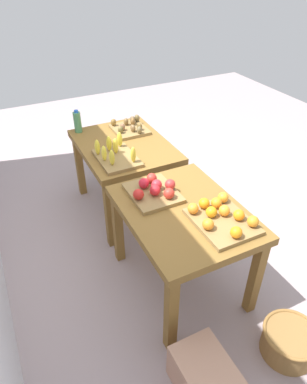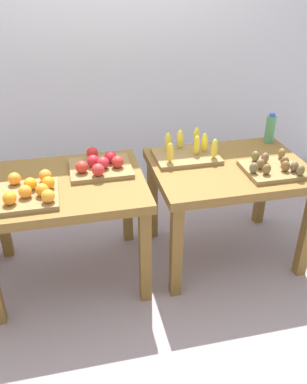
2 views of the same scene
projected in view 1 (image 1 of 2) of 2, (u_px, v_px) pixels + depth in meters
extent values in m
plane|color=gray|center=(150.00, 239.00, 3.27)|extent=(8.00, 8.00, 0.00)
cube|color=brown|center=(184.00, 213.00, 2.45)|extent=(1.04, 0.80, 0.06)
cube|color=brown|center=(255.00, 277.00, 2.45)|extent=(0.07, 0.07, 0.68)
cube|color=brown|center=(188.00, 206.00, 3.12)|extent=(0.07, 0.07, 0.68)
cube|color=brown|center=(171.00, 314.00, 2.21)|extent=(0.07, 0.07, 0.68)
cube|color=brown|center=(118.00, 228.00, 2.88)|extent=(0.07, 0.07, 0.68)
cube|color=brown|center=(124.00, 146.00, 3.27)|extent=(1.04, 0.80, 0.06)
cube|color=brown|center=(177.00, 195.00, 3.27)|extent=(0.07, 0.07, 0.68)
cube|color=brown|center=(138.00, 152.00, 3.95)|extent=(0.07, 0.07, 0.68)
cube|color=brown|center=(110.00, 215.00, 3.03)|extent=(0.07, 0.07, 0.68)
cube|color=brown|center=(80.00, 166.00, 3.70)|extent=(0.07, 0.07, 0.68)
cube|color=olive|center=(222.00, 222.00, 2.31)|extent=(0.44, 0.36, 0.03)
sphere|color=orange|center=(253.00, 221.00, 2.23)|extent=(0.11, 0.11, 0.08)
sphere|color=orange|center=(216.00, 203.00, 2.39)|extent=(0.09, 0.09, 0.08)
sphere|color=orange|center=(193.00, 208.00, 2.34)|extent=(0.09, 0.09, 0.08)
sphere|color=orange|center=(223.00, 197.00, 2.44)|extent=(0.09, 0.09, 0.08)
sphere|color=orange|center=(224.00, 211.00, 2.32)|extent=(0.10, 0.10, 0.08)
sphere|color=orange|center=(211.00, 212.00, 2.30)|extent=(0.11, 0.11, 0.08)
sphere|color=orange|center=(239.00, 215.00, 2.28)|extent=(0.10, 0.10, 0.08)
sphere|color=orange|center=(204.00, 203.00, 2.38)|extent=(0.10, 0.10, 0.08)
sphere|color=orange|center=(236.00, 232.00, 2.14)|extent=(0.10, 0.10, 0.08)
sphere|color=orange|center=(208.00, 224.00, 2.20)|extent=(0.09, 0.09, 0.08)
cube|color=olive|center=(153.00, 193.00, 2.57)|extent=(0.40, 0.34, 0.03)
sphere|color=red|center=(169.00, 193.00, 2.47)|extent=(0.09, 0.09, 0.08)
sphere|color=red|center=(144.00, 183.00, 2.58)|extent=(0.11, 0.11, 0.08)
sphere|color=red|center=(138.00, 194.00, 2.47)|extent=(0.11, 0.11, 0.08)
sphere|color=red|center=(157.00, 185.00, 2.57)|extent=(0.09, 0.09, 0.08)
sphere|color=red|center=(155.00, 190.00, 2.51)|extent=(0.11, 0.11, 0.08)
sphere|color=red|center=(170.00, 184.00, 2.57)|extent=(0.10, 0.10, 0.08)
sphere|color=red|center=(152.00, 178.00, 2.64)|extent=(0.11, 0.11, 0.08)
cube|color=olive|center=(117.00, 158.00, 3.00)|extent=(0.44, 0.32, 0.03)
ellipsoid|color=yellow|center=(109.00, 143.00, 3.04)|extent=(0.06, 0.06, 0.14)
ellipsoid|color=yellow|center=(104.00, 153.00, 2.89)|extent=(0.05, 0.05, 0.14)
ellipsoid|color=yellow|center=(115.00, 146.00, 3.00)|extent=(0.07, 0.06, 0.14)
ellipsoid|color=yellow|center=(133.00, 155.00, 2.88)|extent=(0.06, 0.07, 0.14)
ellipsoid|color=yellow|center=(97.00, 147.00, 2.98)|extent=(0.06, 0.06, 0.14)
ellipsoid|color=yellow|center=(120.00, 139.00, 3.10)|extent=(0.07, 0.07, 0.14)
ellipsoid|color=yellow|center=(112.00, 157.00, 2.84)|extent=(0.06, 0.06, 0.14)
cube|color=olive|center=(130.00, 130.00, 3.47)|extent=(0.36, 0.32, 0.03)
ellipsoid|color=brown|center=(133.00, 128.00, 3.38)|extent=(0.06, 0.05, 0.07)
ellipsoid|color=brown|center=(139.00, 130.00, 3.34)|extent=(0.07, 0.07, 0.07)
ellipsoid|color=brown|center=(132.00, 119.00, 3.55)|extent=(0.07, 0.07, 0.07)
ellipsoid|color=brown|center=(126.00, 122.00, 3.50)|extent=(0.07, 0.07, 0.07)
ellipsoid|color=brown|center=(137.00, 118.00, 3.58)|extent=(0.07, 0.07, 0.07)
ellipsoid|color=brown|center=(121.00, 130.00, 3.35)|extent=(0.06, 0.07, 0.07)
ellipsoid|color=brown|center=(140.00, 126.00, 3.41)|extent=(0.07, 0.06, 0.07)
ellipsoid|color=brown|center=(133.00, 122.00, 3.50)|extent=(0.07, 0.07, 0.07)
ellipsoid|color=brown|center=(113.00, 122.00, 3.49)|extent=(0.06, 0.07, 0.07)
ellipsoid|color=brown|center=(122.00, 127.00, 3.40)|extent=(0.07, 0.07, 0.07)
cylinder|color=#4C8C59|center=(78.00, 122.00, 3.40)|extent=(0.07, 0.07, 0.20)
cylinder|color=blue|center=(76.00, 111.00, 3.34)|extent=(0.04, 0.04, 0.02)
ellipsoid|color=#247137|center=(114.00, 148.00, 4.48)|extent=(0.41, 0.42, 0.27)
ellipsoid|color=#24652B|center=(121.00, 161.00, 4.24)|extent=(0.32, 0.28, 0.24)
cylinder|color=olive|center=(289.00, 343.00, 2.31)|extent=(0.35, 0.35, 0.20)
torus|color=olive|center=(293.00, 334.00, 2.25)|extent=(0.38, 0.38, 0.02)
cube|color=tan|center=(204.00, 378.00, 2.07)|extent=(0.40, 0.30, 0.29)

